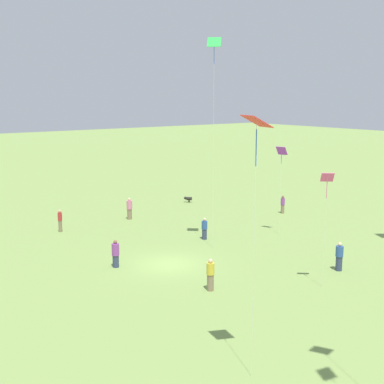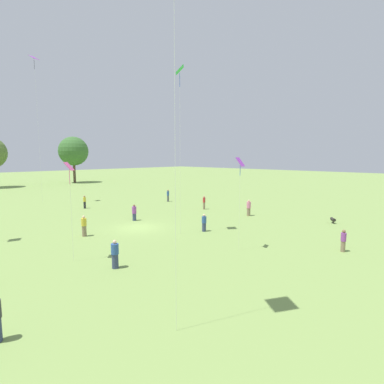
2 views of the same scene
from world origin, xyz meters
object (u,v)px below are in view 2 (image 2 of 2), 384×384
at_px(person_6, 115,254).
at_px(person_8, 249,208).
at_px(person_5, 343,241).
at_px(person_9, 84,226).
at_px(person_2, 134,213).
at_px(kite_3, 180,78).
at_px(kite_4, 34,65).
at_px(kite_7, 69,171).
at_px(kite_8, 240,165).
at_px(person_4, 168,195).
at_px(person_0, 204,223).
at_px(person_10, 204,202).
at_px(dog_0, 333,219).
at_px(person_3, 85,202).

xyz_separation_m(person_6, person_8, (19.41, 3.25, 0.05)).
bearing_deg(person_5, person_9, 156.55).
height_order(person_2, kite_3, kite_3).
distance_m(kite_4, kite_7, 30.37).
bearing_deg(kite_8, person_5, -20.33).
distance_m(person_8, kite_8, 14.06).
relative_size(person_4, kite_4, 0.09).
bearing_deg(kite_8, person_6, -174.16).
height_order(person_0, person_5, person_5).
relative_size(person_0, kite_8, 0.24).
bearing_deg(person_0, person_4, -109.95).
height_order(person_10, kite_4, kite_4).
bearing_deg(kite_3, kite_4, -85.43).
bearing_deg(person_4, kite_7, 32.22).
distance_m(kite_4, kite_8, 35.26).
height_order(person_8, dog_0, person_8).
xyz_separation_m(person_2, person_10, (10.22, -0.79, 0.05)).
xyz_separation_m(person_0, person_9, (-8.39, 6.23, 0.09)).
relative_size(person_4, dog_0, 2.54).
distance_m(person_4, person_10, 8.38).
height_order(person_10, kite_7, kite_7).
xyz_separation_m(person_6, kite_8, (8.18, -3.36, 5.33)).
bearing_deg(kite_4, kite_3, -65.17).
relative_size(person_8, kite_3, 0.13).
bearing_deg(kite_3, person_8, -179.32).
bearing_deg(dog_0, kite_8, -141.19).
xyz_separation_m(person_0, person_5, (2.61, -11.05, 0.02)).
bearing_deg(kite_8, person_0, 95.20).
bearing_deg(person_10, person_0, -137.35).
relative_size(person_0, kite_3, 0.11).
relative_size(person_2, kite_7, 0.27).
height_order(person_3, person_6, person_6).
bearing_deg(kite_3, person_3, -90.86).
relative_size(person_2, person_10, 0.99).
relative_size(person_0, person_5, 1.00).
distance_m(person_10, kite_8, 17.77).
xyz_separation_m(person_5, person_10, (5.86, 18.66, 0.09)).
bearing_deg(kite_4, person_2, -62.17).
distance_m(person_2, person_3, 10.87).
height_order(person_4, kite_4, kite_4).
distance_m(person_2, kite_7, 13.48).
bearing_deg(kite_3, kite_8, 87.56).
bearing_deg(kite_7, person_10, 15.02).
relative_size(person_0, kite_4, 0.08).
height_order(person_5, person_9, person_9).
height_order(kite_3, kite_4, kite_4).
distance_m(kite_8, dog_0, 15.27).
bearing_deg(person_8, kite_3, 159.46).
height_order(person_6, person_9, person_9).
bearing_deg(person_3, kite_7, -125.31).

